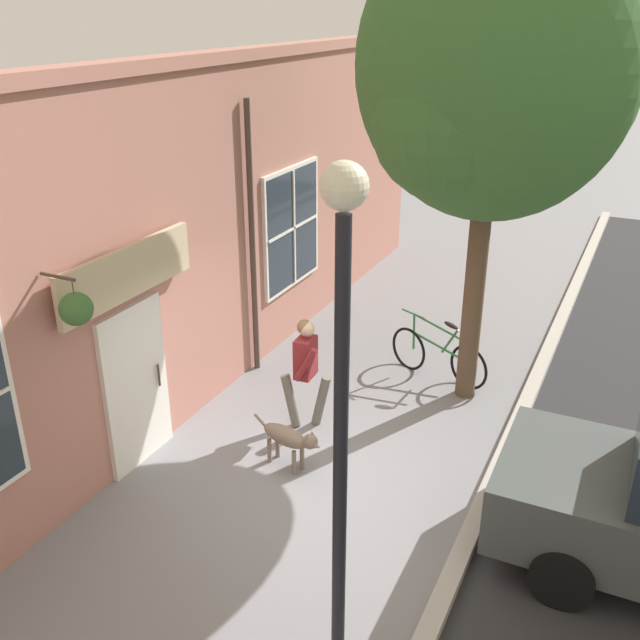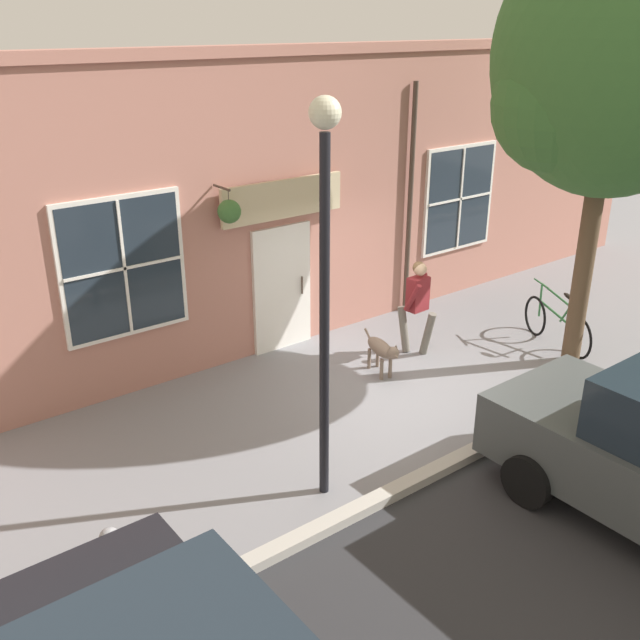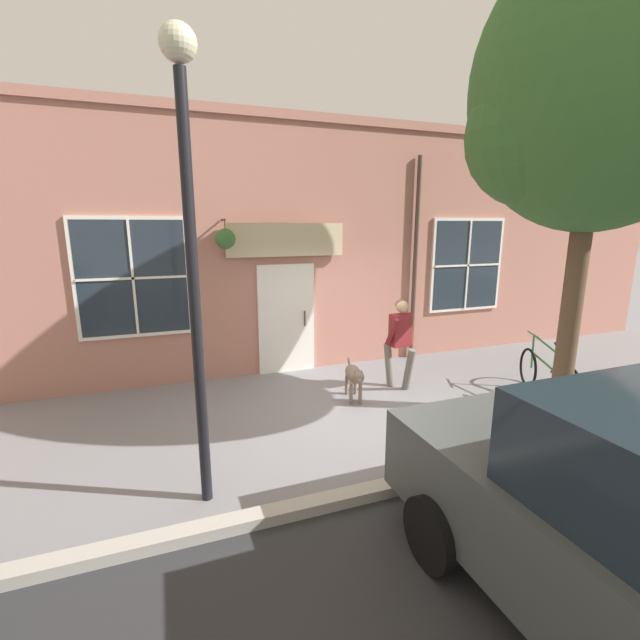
# 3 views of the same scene
# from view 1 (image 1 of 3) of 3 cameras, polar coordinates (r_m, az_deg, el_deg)

# --- Properties ---
(ground_plane) EXTENTS (90.00, 90.00, 0.00)m
(ground_plane) POSITION_cam_1_polar(r_m,az_deg,el_deg) (9.00, -0.34, -12.44)
(ground_plane) COLOR gray
(storefront_facade) EXTENTS (0.95, 18.00, 4.78)m
(storefront_facade) POSITION_cam_1_polar(r_m,az_deg,el_deg) (9.02, -13.90, 4.21)
(storefront_facade) COLOR #B27566
(storefront_facade) RESTS_ON ground_plane
(pedestrian_walking) EXTENTS (0.67, 0.55, 1.59)m
(pedestrian_walking) POSITION_cam_1_polar(r_m,az_deg,el_deg) (9.51, -1.14, -3.56)
(pedestrian_walking) COLOR #6B665B
(pedestrian_walking) RESTS_ON ground_plane
(dog_on_leash) EXTENTS (1.08, 0.41, 0.65)m
(dog_on_leash) POSITION_cam_1_polar(r_m,az_deg,el_deg) (8.93, -2.50, -9.42)
(dog_on_leash) COLOR #7F6B5B
(dog_on_leash) RESTS_ON ground_plane
(street_tree_by_curb) EXTENTS (3.53, 3.17, 6.59)m
(street_tree_by_curb) POSITION_cam_1_polar(r_m,az_deg,el_deg) (9.49, 13.35, 18.53)
(street_tree_by_curb) COLOR brown
(street_tree_by_curb) RESTS_ON ground_plane
(leaning_bicycle) EXTENTS (1.68, 0.53, 1.01)m
(leaning_bicycle) POSITION_cam_1_polar(r_m,az_deg,el_deg) (11.15, 9.40, -2.77)
(leaning_bicycle) COLOR black
(leaning_bicycle) RESTS_ON ground_plane
(street_lamp) EXTENTS (0.32, 0.32, 4.47)m
(street_lamp) POSITION_cam_1_polar(r_m,az_deg,el_deg) (5.00, 1.73, -4.63)
(street_lamp) COLOR black
(street_lamp) RESTS_ON ground_plane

